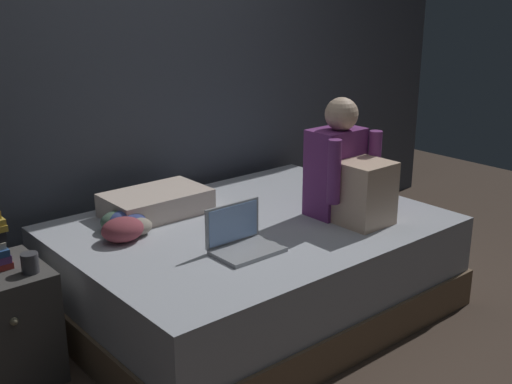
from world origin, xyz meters
TOP-DOWN VIEW (x-y plane):
  - ground_plane at (0.00, 0.00)m, footprint 8.00×8.00m
  - wall_back at (0.00, 1.20)m, footprint 5.60×0.10m
  - bed at (0.20, 0.30)m, footprint 2.00×1.50m
  - person_sitting at (0.65, 0.03)m, footprint 0.39×0.44m
  - laptop at (-0.08, 0.04)m, footprint 0.32×0.23m
  - pillow at (-0.12, 0.75)m, footprint 0.56×0.36m
  - mug at (-0.97, 0.42)m, footprint 0.08×0.08m
  - clothes_pile at (-0.41, 0.58)m, footprint 0.29×0.32m

SIDE VIEW (x-z plane):
  - ground_plane at x=0.00m, z-range 0.00..0.00m
  - bed at x=0.20m, z-range 0.00..0.52m
  - clothes_pile at x=-0.41m, z-range 0.52..0.64m
  - laptop at x=-0.08m, z-range 0.47..0.69m
  - mug at x=-0.97m, z-range 0.54..0.63m
  - pillow at x=-0.12m, z-range 0.53..0.66m
  - person_sitting at x=0.65m, z-range 0.45..1.10m
  - wall_back at x=0.00m, z-range 0.00..2.70m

